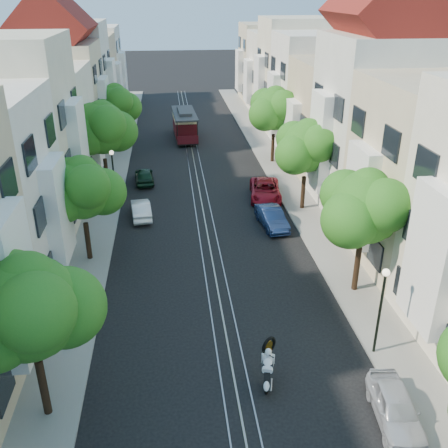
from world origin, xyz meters
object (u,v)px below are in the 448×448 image
object	(u,v)px
tree_e_c	(307,148)
cable_car	(185,123)
parked_car_w_far	(144,176)
parked_car_e_mid	(272,218)
tree_e_d	(275,110)
sportbike_rider	(268,364)
tree_e_b	(366,209)
lamp_west	(113,170)
parked_car_e_far	(265,190)
tree_w_d	(116,105)
lamp_east	(382,299)
tree_w_a	(30,310)
tree_w_c	(103,129)
tree_w_b	(82,191)
parked_car_e_near	(396,408)
parked_car_w_mid	(141,209)

from	to	relation	value
tree_e_c	cable_car	distance (m)	21.83
parked_car_w_far	parked_car_e_mid	bearing A→B (deg)	128.02
tree_e_d	sportbike_rider	size ratio (longest dim) A/B	3.49
tree_e_b	tree_e_d	distance (m)	22.00
lamp_west	parked_car_e_far	size ratio (longest dim) A/B	0.85
tree_w_d	lamp_east	xyz separation A→B (m)	(13.44, -31.98, -1.75)
tree_w_a	tree_w_c	distance (m)	23.00
parked_car_w_far	lamp_east	bearing A→B (deg)	110.44
tree_e_b	lamp_west	xyz separation A→B (m)	(-13.56, 13.02, -1.89)
parked_car_w_far	tree_w_b	bearing A→B (deg)	73.30
tree_w_d	parked_car_e_mid	bearing A→B (deg)	-58.29
lamp_east	sportbike_rider	xyz separation A→B (m)	(-5.00, -1.25, -1.91)
tree_w_c	parked_car_w_far	distance (m)	5.54
sportbike_rider	parked_car_e_near	size ratio (longest dim) A/B	0.53
tree_w_a	tree_w_c	bearing A→B (deg)	90.00
sportbike_rider	tree_e_d	bearing A→B (deg)	91.45
tree_e_b	tree_e_d	size ratio (longest dim) A/B	0.98
tree_e_b	parked_car_e_far	world-z (taller)	tree_e_b
lamp_east	tree_e_d	bearing A→B (deg)	87.96
tree_w_a	parked_car_e_far	size ratio (longest dim) A/B	1.37
tree_w_a	parked_car_w_mid	world-z (taller)	tree_w_a
tree_e_d	sportbike_rider	world-z (taller)	tree_e_d
tree_e_b	parked_car_e_far	bearing A→B (deg)	100.09
tree_e_c	parked_car_e_mid	distance (m)	5.57
tree_w_a	tree_w_b	world-z (taller)	tree_w_a
tree_w_c	parked_car_e_mid	world-z (taller)	tree_w_c
lamp_east	tree_w_d	bearing A→B (deg)	112.80
tree_e_d	parked_car_e_near	distance (m)	31.04
tree_w_c	parked_car_e_mid	size ratio (longest dim) A/B	1.81
parked_car_w_far	parked_car_w_mid	bearing A→B (deg)	85.33
tree_w_d	parked_car_e_near	distance (m)	38.12
tree_w_b	parked_car_e_near	distance (m)	19.09
parked_car_e_far	parked_car_w_mid	world-z (taller)	parked_car_e_far
cable_car	parked_car_e_far	size ratio (longest dim) A/B	1.53
tree_e_d	tree_w_c	xyz separation A→B (m)	(-14.40, -6.00, 0.20)
tree_e_b	parked_car_w_mid	bearing A→B (deg)	137.02
tree_w_c	tree_w_d	size ratio (longest dim) A/B	1.09
sportbike_rider	parked_car_w_mid	world-z (taller)	sportbike_rider
tree_w_b	parked_car_w_far	distance (m)	13.68
sportbike_rider	cable_car	world-z (taller)	cable_car
cable_car	parked_car_e_mid	size ratio (longest dim) A/B	1.90
tree_w_b	parked_car_e_mid	bearing A→B (deg)	16.06
tree_w_a	parked_car_e_mid	world-z (taller)	tree_w_a
tree_w_a	lamp_east	size ratio (longest dim) A/B	1.61
lamp_west	cable_car	distance (m)	19.11
lamp_east	cable_car	size ratio (longest dim) A/B	0.56
lamp_east	parked_car_e_mid	distance (m)	13.61
tree_w_c	lamp_east	world-z (taller)	tree_w_c
tree_e_b	tree_w_c	size ratio (longest dim) A/B	0.94
tree_e_d	parked_car_w_far	xyz separation A→B (m)	(-11.66, -4.14, -4.24)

